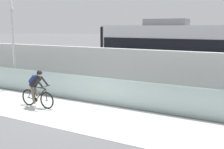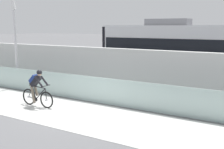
% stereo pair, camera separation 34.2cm
% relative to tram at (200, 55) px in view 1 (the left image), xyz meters
% --- Properties ---
extents(ground_plane, '(200.00, 200.00, 0.00)m').
position_rel_tram_xyz_m(ground_plane, '(-3.65, -6.85, -1.89)').
color(ground_plane, slate).
extents(bike_path_deck, '(32.00, 3.20, 0.01)m').
position_rel_tram_xyz_m(bike_path_deck, '(-3.65, -6.85, -1.89)').
color(bike_path_deck, silver).
rests_on(bike_path_deck, ground).
extents(glass_parapet, '(32.00, 0.05, 1.16)m').
position_rel_tram_xyz_m(glass_parapet, '(-3.65, -5.00, -1.31)').
color(glass_parapet, '#ADC6C1').
rests_on(glass_parapet, ground).
extents(concrete_barrier_wall, '(32.00, 0.36, 2.33)m').
position_rel_tram_xyz_m(concrete_barrier_wall, '(-3.65, -3.20, -0.73)').
color(concrete_barrier_wall, silver).
rests_on(concrete_barrier_wall, ground).
extents(tram_rail_near, '(32.00, 0.08, 0.01)m').
position_rel_tram_xyz_m(tram_rail_near, '(-3.65, -0.72, -1.89)').
color(tram_rail_near, '#595654').
rests_on(tram_rail_near, ground).
extents(tram_rail_far, '(32.00, 0.08, 0.01)m').
position_rel_tram_xyz_m(tram_rail_far, '(-3.65, 0.72, -1.89)').
color(tram_rail_far, '#595654').
rests_on(tram_rail_far, ground).
extents(tram, '(11.06, 2.54, 3.81)m').
position_rel_tram_xyz_m(tram, '(0.00, 0.00, 0.00)').
color(tram, silver).
rests_on(tram, ground).
extents(cyclist_on_bike, '(1.77, 0.58, 1.61)m').
position_rel_tram_xyz_m(cyclist_on_bike, '(-5.24, -6.85, -1.09)').
color(cyclist_on_bike, black).
rests_on(cyclist_on_bike, ground).
extents(lamp_post_antenna, '(0.28, 0.28, 5.20)m').
position_rel_tram_xyz_m(lamp_post_antenna, '(-8.96, -4.70, 1.40)').
color(lamp_post_antenna, gray).
rests_on(lamp_post_antenna, ground).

